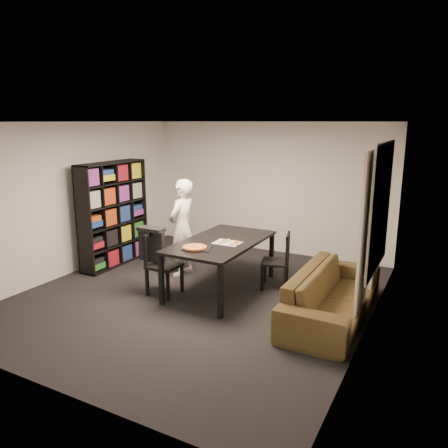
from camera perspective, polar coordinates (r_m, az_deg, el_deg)
The scene contains 16 objects.
room at distance 6.43m, azimuth -3.61°, elevation 1.51°, with size 5.01×5.51×2.61m.
window_pane at distance 6.11m, azimuth 19.81°, elevation 2.04°, with size 0.02×1.40×1.60m, color black.
window_frame at distance 6.12m, azimuth 19.77°, elevation 2.04°, with size 0.03×1.52×1.72m, color white.
curtain_left at distance 5.70m, azimuth 17.91°, elevation -2.21°, with size 0.03×0.70×2.25m, color beige.
curtain_right at distance 6.70m, azimuth 19.53°, elevation -0.07°, with size 0.03×0.70×2.25m, color beige.
bookshelf at distance 8.25m, azimuth -14.23°, elevation 1.28°, with size 0.35×1.50×1.90m, color black.
dining_table at distance 6.78m, azimuth -0.40°, elevation -2.77°, with size 1.07×1.93×0.81m.
chair_left at distance 6.78m, azimuth -8.47°, elevation -4.58°, with size 0.45×0.45×0.96m.
chair_right at distance 6.96m, azimuth 7.42°, elevation -4.32°, with size 0.52×0.52×0.91m.
draped_jacket at distance 6.78m, azimuth -9.43°, elevation -2.44°, with size 0.44×0.19×0.53m.
person at distance 7.48m, azimuth -5.50°, elevation -0.49°, with size 0.61×0.40×1.67m, color white.
baking_tray at distance 6.36m, azimuth -3.51°, elevation -3.15°, with size 0.40×0.32×0.01m, color black.
pepperoni_pizza at distance 6.33m, azimuth -3.85°, elevation -3.04°, with size 0.35×0.35×0.03m.
kitchen_towel at distance 6.62m, azimuth 0.47°, elevation -2.47°, with size 0.40×0.30×0.01m, color white.
pizza_slices at distance 6.62m, azimuth 0.73°, elevation -2.37°, with size 0.37×0.31×0.01m, color gold, non-canonical shape.
sofa at distance 6.15m, azimuth 13.98°, elevation -8.90°, with size 2.26×0.88×0.66m, color #453F1B.
Camera 1 is at (3.30, -5.36, 2.62)m, focal length 35.00 mm.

